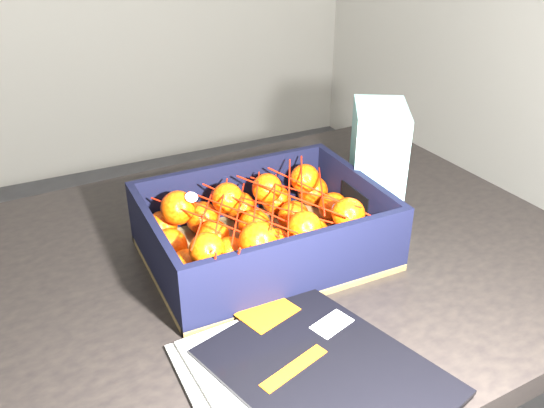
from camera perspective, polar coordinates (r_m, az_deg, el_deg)
name	(u,v)px	position (r m, az deg, el deg)	size (l,w,h in m)	color
table	(225,317)	(0.99, -4.55, -10.87)	(1.24, 0.86, 0.75)	black
magazine_stack	(304,383)	(0.73, 3.11, -16.99)	(0.30, 0.33, 0.02)	beige
produce_crate	(264,237)	(0.94, -0.80, -3.22)	(0.37, 0.27, 0.11)	olive
clementine_heap	(262,229)	(0.93, -0.98, -2.47)	(0.35, 0.25, 0.10)	#E64004
mesh_net	(262,207)	(0.90, -1.02, -0.30)	(0.30, 0.24, 0.09)	red
retail_carton	(377,161)	(1.06, 10.19, 4.18)	(0.09, 0.13, 0.20)	white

